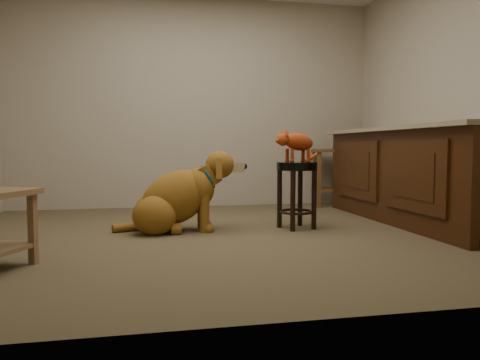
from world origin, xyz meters
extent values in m
cube|color=brown|center=(0.00, 0.00, 0.00)|extent=(4.50, 4.00, 0.01)
cube|color=#A99E88|center=(0.00, 2.00, 1.30)|extent=(4.50, 0.04, 2.60)
cube|color=#A99E88|center=(0.00, -2.00, 1.30)|extent=(4.50, 0.04, 2.60)
cube|color=#A99E88|center=(2.25, 0.00, 1.30)|extent=(0.04, 4.00, 2.60)
cube|color=#3D1F0B|center=(1.95, 0.30, 0.45)|extent=(0.60, 2.50, 0.90)
cube|color=gray|center=(1.92, 0.30, 0.92)|extent=(0.70, 2.56, 0.04)
cube|color=black|center=(1.99, 0.30, 0.05)|extent=(0.52, 2.50, 0.10)
cube|color=#3D1F0B|center=(1.64, -0.25, 0.50)|extent=(0.02, 0.90, 0.62)
cube|color=#3D1F0B|center=(1.64, 0.85, 0.50)|extent=(0.02, 0.90, 0.62)
cube|color=#321908|center=(1.63, -0.25, 0.50)|extent=(0.02, 0.60, 0.40)
cube|color=#321908|center=(1.63, 0.85, 0.50)|extent=(0.02, 0.60, 0.40)
cylinder|color=black|center=(0.81, 0.34, 0.27)|extent=(0.05, 0.05, 0.54)
cylinder|color=black|center=(0.59, 0.28, 0.27)|extent=(0.05, 0.05, 0.54)
cylinder|color=black|center=(0.87, 0.12, 0.27)|extent=(0.05, 0.05, 0.54)
cylinder|color=black|center=(0.65, 0.06, 0.27)|extent=(0.05, 0.05, 0.54)
torus|color=black|center=(0.73, 0.20, 0.15)|extent=(0.38, 0.38, 0.02)
cylinder|color=black|center=(0.73, 0.20, 0.57)|extent=(0.37, 0.37, 0.07)
cube|color=brown|center=(1.84, 1.83, 0.34)|extent=(0.05, 0.05, 0.68)
cube|color=brown|center=(1.53, 1.88, 0.34)|extent=(0.05, 0.05, 0.68)
cube|color=brown|center=(1.79, 1.52, 0.34)|extent=(0.05, 0.05, 0.68)
cube|color=brown|center=(1.48, 1.57, 0.34)|extent=(0.05, 0.05, 0.68)
cube|color=brown|center=(1.66, 1.70, 0.70)|extent=(0.45, 0.45, 0.04)
cube|color=brown|center=(-1.33, -0.71, 0.22)|extent=(0.06, 0.06, 0.45)
ellipsoid|color=brown|center=(-0.54, 0.43, 0.16)|extent=(0.39, 0.32, 0.34)
ellipsoid|color=brown|center=(-0.55, 0.15, 0.16)|extent=(0.39, 0.32, 0.34)
cylinder|color=brown|center=(-0.36, 0.44, 0.04)|extent=(0.09, 0.11, 0.11)
cylinder|color=brown|center=(-0.37, 0.12, 0.04)|extent=(0.09, 0.11, 0.11)
ellipsoid|color=brown|center=(-0.36, 0.28, 0.30)|extent=(0.79, 0.44, 0.70)
ellipsoid|color=brown|center=(-0.16, 0.28, 0.38)|extent=(0.30, 0.33, 0.35)
cylinder|color=brown|center=(-0.11, 0.37, 0.20)|extent=(0.09, 0.09, 0.41)
cylinder|color=brown|center=(-0.12, 0.18, 0.20)|extent=(0.09, 0.09, 0.41)
sphere|color=brown|center=(-0.08, 0.37, 0.03)|extent=(0.11, 0.11, 0.11)
sphere|color=brown|center=(-0.09, 0.18, 0.03)|extent=(0.11, 0.11, 0.11)
cylinder|color=brown|center=(-0.07, 0.27, 0.49)|extent=(0.26, 0.19, 0.26)
ellipsoid|color=brown|center=(0.03, 0.27, 0.59)|extent=(0.27, 0.24, 0.25)
cube|color=tan|center=(0.17, 0.26, 0.57)|extent=(0.17, 0.10, 0.11)
sphere|color=black|center=(0.25, 0.26, 0.57)|extent=(0.06, 0.06, 0.06)
cube|color=brown|center=(0.02, 0.38, 0.56)|extent=(0.06, 0.07, 0.18)
cube|color=brown|center=(0.01, 0.16, 0.56)|extent=(0.06, 0.07, 0.18)
torus|color=#0A4453|center=(-0.07, 0.27, 0.48)|extent=(0.15, 0.24, 0.21)
cylinder|color=#D8BF4C|center=(-0.02, 0.27, 0.41)|extent=(0.01, 0.05, 0.05)
cylinder|color=brown|center=(-0.76, 0.35, 0.04)|extent=(0.33, 0.17, 0.07)
ellipsoid|color=#A53510|center=(0.75, 0.21, 0.79)|extent=(0.35, 0.23, 0.20)
cylinder|color=#A53510|center=(0.65, 0.22, 0.67)|extent=(0.03, 0.03, 0.12)
sphere|color=#A53510|center=(0.65, 0.22, 0.62)|extent=(0.04, 0.04, 0.04)
cylinder|color=#A53510|center=(0.67, 0.14, 0.67)|extent=(0.03, 0.03, 0.12)
sphere|color=#A53510|center=(0.67, 0.14, 0.62)|extent=(0.04, 0.04, 0.04)
cylinder|color=#A53510|center=(0.81, 0.27, 0.67)|extent=(0.03, 0.03, 0.12)
sphere|color=#A53510|center=(0.81, 0.27, 0.62)|extent=(0.04, 0.04, 0.04)
cylinder|color=#A53510|center=(0.84, 0.19, 0.67)|extent=(0.03, 0.03, 0.12)
sphere|color=#A53510|center=(0.84, 0.19, 0.62)|extent=(0.04, 0.04, 0.04)
sphere|color=#A53510|center=(0.59, 0.17, 0.81)|extent=(0.12, 0.12, 0.12)
sphere|color=#A53510|center=(0.54, 0.15, 0.80)|extent=(0.04, 0.04, 0.04)
sphere|color=brown|center=(0.52, 0.15, 0.80)|extent=(0.02, 0.02, 0.02)
cone|color=#A53510|center=(0.59, 0.20, 0.88)|extent=(0.06, 0.06, 0.06)
cone|color=#C66B60|center=(0.59, 0.20, 0.87)|extent=(0.03, 0.03, 0.03)
cone|color=#A53510|center=(0.61, 0.13, 0.88)|extent=(0.06, 0.06, 0.06)
cone|color=#C66B60|center=(0.61, 0.13, 0.87)|extent=(0.03, 0.03, 0.03)
cylinder|color=#A53510|center=(0.89, 0.29, 0.64)|extent=(0.21, 0.18, 0.12)
camera|label=1|loc=(-0.63, -3.86, 0.74)|focal=35.00mm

